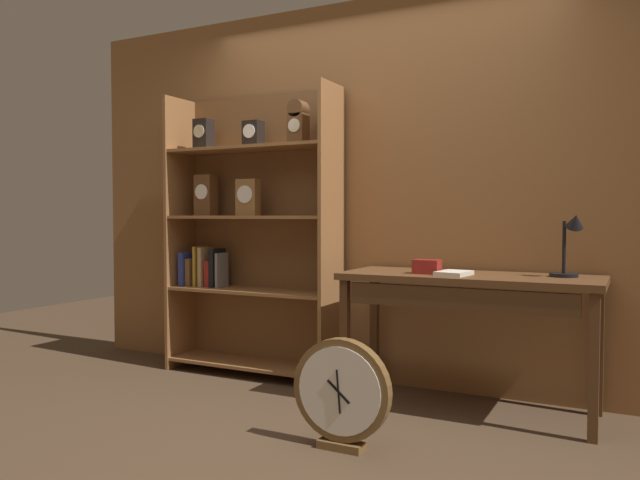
{
  "coord_description": "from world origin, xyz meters",
  "views": [
    {
      "loc": [
        1.57,
        -2.62,
        1.14
      ],
      "look_at": [
        -0.09,
        0.63,
        0.99
      ],
      "focal_mm": 34.93,
      "sensor_mm": 36.0,
      "label": 1
    }
  ],
  "objects_px": {
    "bookshelf": "(250,233)",
    "open_repair_manual": "(454,273)",
    "workbench": "(468,291)",
    "toolbox_small": "(427,267)",
    "round_clock_large": "(342,393)",
    "desk_lamp": "(570,244)"
  },
  "relations": [
    {
      "from": "workbench",
      "to": "toolbox_small",
      "type": "distance_m",
      "value": 0.27
    },
    {
      "from": "toolbox_small",
      "to": "open_repair_manual",
      "type": "relative_size",
      "value": 0.69
    },
    {
      "from": "bookshelf",
      "to": "toolbox_small",
      "type": "relative_size",
      "value": 13.24
    },
    {
      "from": "desk_lamp",
      "to": "toolbox_small",
      "type": "distance_m",
      "value": 0.79
    },
    {
      "from": "open_repair_manual",
      "to": "workbench",
      "type": "bearing_deg",
      "value": 58.25
    },
    {
      "from": "toolbox_small",
      "to": "round_clock_large",
      "type": "relative_size",
      "value": 0.28
    },
    {
      "from": "toolbox_small",
      "to": "open_repair_manual",
      "type": "height_order",
      "value": "toolbox_small"
    },
    {
      "from": "workbench",
      "to": "bookshelf",
      "type": "bearing_deg",
      "value": 173.96
    },
    {
      "from": "open_repair_manual",
      "to": "round_clock_large",
      "type": "relative_size",
      "value": 0.4
    },
    {
      "from": "round_clock_large",
      "to": "toolbox_small",
      "type": "bearing_deg",
      "value": 77.93
    },
    {
      "from": "open_repair_manual",
      "to": "round_clock_large",
      "type": "bearing_deg",
      "value": -106.3
    },
    {
      "from": "bookshelf",
      "to": "round_clock_large",
      "type": "bearing_deg",
      "value": -40.46
    },
    {
      "from": "workbench",
      "to": "toolbox_small",
      "type": "height_order",
      "value": "toolbox_small"
    },
    {
      "from": "desk_lamp",
      "to": "toolbox_small",
      "type": "bearing_deg",
      "value": -169.13
    },
    {
      "from": "bookshelf",
      "to": "open_repair_manual",
      "type": "height_order",
      "value": "bookshelf"
    },
    {
      "from": "desk_lamp",
      "to": "round_clock_large",
      "type": "height_order",
      "value": "desk_lamp"
    },
    {
      "from": "bookshelf",
      "to": "round_clock_large",
      "type": "xyz_separation_m",
      "value": [
        1.21,
        -1.03,
        -0.74
      ]
    },
    {
      "from": "bookshelf",
      "to": "workbench",
      "type": "height_order",
      "value": "bookshelf"
    },
    {
      "from": "workbench",
      "to": "round_clock_large",
      "type": "bearing_deg",
      "value": -115.13
    },
    {
      "from": "bookshelf",
      "to": "toolbox_small",
      "type": "height_order",
      "value": "bookshelf"
    },
    {
      "from": "bookshelf",
      "to": "open_repair_manual",
      "type": "distance_m",
      "value": 1.58
    },
    {
      "from": "desk_lamp",
      "to": "toolbox_small",
      "type": "relative_size",
      "value": 2.42
    }
  ]
}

